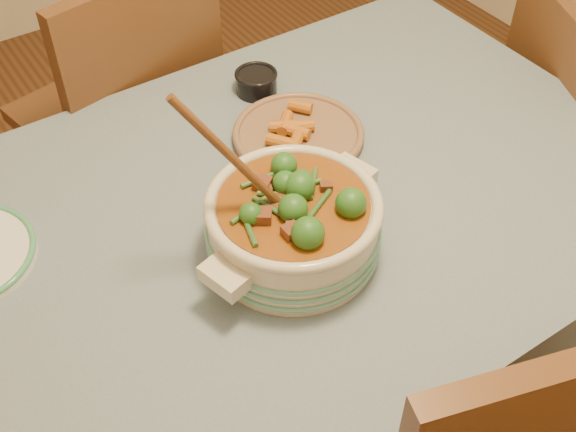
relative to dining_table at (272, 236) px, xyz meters
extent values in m
plane|color=#432213|center=(0.00, 0.00, -0.66)|extent=(4.50, 4.50, 0.00)
cube|color=brown|center=(0.00, 0.00, 0.06)|extent=(1.60, 1.00, 0.05)
cube|color=slate|center=(0.00, 0.00, 0.09)|extent=(1.68, 1.08, 0.01)
cylinder|color=brown|center=(0.73, 0.43, -0.31)|extent=(0.07, 0.07, 0.70)
cylinder|color=beige|center=(-0.03, -0.13, 0.15)|extent=(0.39, 0.39, 0.13)
torus|color=beige|center=(-0.03, -0.13, 0.22)|extent=(0.33, 0.33, 0.02)
cube|color=beige|center=(0.14, -0.08, 0.17)|extent=(0.07, 0.10, 0.03)
cube|color=beige|center=(-0.21, -0.17, 0.17)|extent=(0.07, 0.10, 0.03)
cylinder|color=#935615|center=(-0.03, -0.13, 0.21)|extent=(0.28, 0.28, 0.02)
cylinder|color=black|center=(0.18, 0.36, 0.12)|extent=(0.13, 0.13, 0.05)
torus|color=black|center=(0.18, 0.36, 0.14)|extent=(0.10, 0.10, 0.01)
cylinder|color=black|center=(0.18, 0.36, 0.13)|extent=(0.08, 0.08, 0.01)
cylinder|color=#805F47|center=(0.17, 0.15, 0.10)|extent=(0.30, 0.30, 0.02)
torus|color=#805F47|center=(0.17, 0.15, 0.11)|extent=(0.30, 0.30, 0.02)
cube|color=brown|center=(-0.04, 0.80, -0.16)|extent=(0.55, 0.55, 0.04)
cube|color=brown|center=(0.00, 0.59, 0.09)|extent=(0.47, 0.13, 0.50)
cylinder|color=brown|center=(0.12, 1.03, -0.41)|extent=(0.04, 0.04, 0.50)
cylinder|color=brown|center=(-0.28, 0.95, -0.41)|extent=(0.04, 0.04, 0.50)
cylinder|color=brown|center=(0.20, 0.64, -0.41)|extent=(0.04, 0.04, 0.50)
cylinder|color=brown|center=(-0.20, 0.56, -0.41)|extent=(0.04, 0.04, 0.50)
cube|color=brown|center=(0.89, 0.05, 0.02)|extent=(0.21, 0.41, 0.46)
cylinder|color=brown|center=(0.83, -0.12, -0.44)|extent=(0.04, 0.04, 0.46)
cylinder|color=brown|center=(0.97, 0.21, -0.44)|extent=(0.04, 0.04, 0.46)
camera|label=1|loc=(-0.56, -0.89, 1.13)|focal=45.00mm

